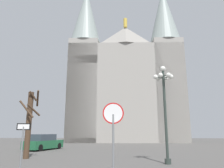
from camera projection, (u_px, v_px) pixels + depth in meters
name	position (u px, v px, depth m)	size (l,w,h in m)	color
cathedral	(125.00, 82.00, 41.43)	(21.54, 11.68, 31.49)	gray
stop_sign	(113.00, 126.00, 7.71)	(0.78, 0.08, 2.84)	slate
one_way_arrow_sign	(22.00, 142.00, 8.95)	(0.56, 0.15, 2.14)	slate
street_lamp	(164.00, 99.00, 12.83)	(1.23, 1.10, 5.80)	#2D3833
bare_tree	(29.00, 122.00, 14.96)	(1.34, 1.44, 4.72)	#473323
parked_car_near_green	(43.00, 142.00, 21.79)	(2.96, 4.89, 1.56)	#1E5B38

